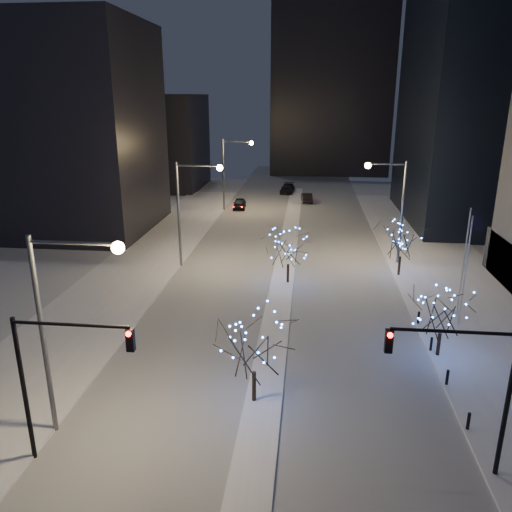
# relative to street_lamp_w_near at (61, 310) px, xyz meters

# --- Properties ---
(ground) EXTENTS (160.00, 160.00, 0.00)m
(ground) POSITION_rel_street_lamp_w_near_xyz_m (8.94, -2.00, -6.50)
(ground) COLOR silver
(ground) RESTS_ON ground
(road) EXTENTS (20.00, 130.00, 0.02)m
(road) POSITION_rel_street_lamp_w_near_xyz_m (8.94, 33.00, -6.49)
(road) COLOR #A4A9B2
(road) RESTS_ON ground
(median) EXTENTS (2.00, 80.00, 0.15)m
(median) POSITION_rel_street_lamp_w_near_xyz_m (8.94, 28.00, -6.42)
(median) COLOR white
(median) RESTS_ON ground
(east_sidewalk) EXTENTS (10.00, 90.00, 0.15)m
(east_sidewalk) POSITION_rel_street_lamp_w_near_xyz_m (23.94, 18.00, -6.42)
(east_sidewalk) COLOR white
(east_sidewalk) RESTS_ON ground
(west_sidewalk) EXTENTS (8.00, 90.00, 0.15)m
(west_sidewalk) POSITION_rel_street_lamp_w_near_xyz_m (-5.06, 18.00, -6.42)
(west_sidewalk) COLOR white
(west_sidewalk) RESTS_ON ground
(filler_west_near) EXTENTS (22.00, 18.00, 24.00)m
(filler_west_near) POSITION_rel_street_lamp_w_near_xyz_m (-19.06, 38.00, 5.50)
(filler_west_near) COLOR black
(filler_west_near) RESTS_ON ground
(filler_west_far) EXTENTS (18.00, 16.00, 16.00)m
(filler_west_far) POSITION_rel_street_lamp_w_near_xyz_m (-17.06, 68.00, 1.50)
(filler_west_far) COLOR black
(filler_west_far) RESTS_ON ground
(horizon_block) EXTENTS (24.00, 14.00, 42.00)m
(horizon_block) POSITION_rel_street_lamp_w_near_xyz_m (14.94, 90.00, 14.50)
(horizon_block) COLOR black
(horizon_block) RESTS_ON ground
(street_lamp_w_near) EXTENTS (4.40, 0.56, 10.00)m
(street_lamp_w_near) POSITION_rel_street_lamp_w_near_xyz_m (0.00, 0.00, 0.00)
(street_lamp_w_near) COLOR #595E66
(street_lamp_w_near) RESTS_ON ground
(street_lamp_w_mid) EXTENTS (4.40, 0.56, 10.00)m
(street_lamp_w_mid) POSITION_rel_street_lamp_w_near_xyz_m (0.00, 25.00, 0.00)
(street_lamp_w_mid) COLOR #595E66
(street_lamp_w_mid) RESTS_ON ground
(street_lamp_w_far) EXTENTS (4.40, 0.56, 10.00)m
(street_lamp_w_far) POSITION_rel_street_lamp_w_near_xyz_m (0.00, 50.00, 0.00)
(street_lamp_w_far) COLOR #595E66
(street_lamp_w_far) RESTS_ON ground
(street_lamp_east) EXTENTS (3.90, 0.56, 10.00)m
(street_lamp_east) POSITION_rel_street_lamp_w_near_xyz_m (19.02, 28.00, -0.05)
(street_lamp_east) COLOR #595E66
(street_lamp_east) RESTS_ON ground
(traffic_signal_west) EXTENTS (5.26, 0.43, 7.00)m
(traffic_signal_west) POSITION_rel_street_lamp_w_near_xyz_m (0.50, -2.00, -1.74)
(traffic_signal_west) COLOR black
(traffic_signal_west) RESTS_ON ground
(traffic_signal_east) EXTENTS (5.26, 0.43, 7.00)m
(traffic_signal_east) POSITION_rel_street_lamp_w_near_xyz_m (17.88, -1.00, -1.74)
(traffic_signal_east) COLOR black
(traffic_signal_east) RESTS_ON ground
(flagpoles) EXTENTS (1.35, 2.60, 8.00)m
(flagpoles) POSITION_rel_street_lamp_w_near_xyz_m (22.30, 15.25, -1.70)
(flagpoles) COLOR silver
(flagpoles) RESTS_ON east_sidewalk
(bollards) EXTENTS (0.16, 12.16, 0.90)m
(bollards) POSITION_rel_street_lamp_w_near_xyz_m (19.14, 8.00, -5.90)
(bollards) COLOR black
(bollards) RESTS_ON east_sidewalk
(car_near) EXTENTS (2.06, 4.48, 1.49)m
(car_near) POSITION_rel_street_lamp_w_near_xyz_m (1.04, 51.21, -5.76)
(car_near) COLOR black
(car_near) RESTS_ON ground
(car_mid) EXTENTS (1.96, 4.46, 1.42)m
(car_mid) POSITION_rel_street_lamp_w_near_xyz_m (10.75, 57.01, -5.79)
(car_mid) COLOR black
(car_mid) RESTS_ON ground
(car_far) EXTENTS (2.51, 5.38, 1.52)m
(car_far) POSITION_rel_street_lamp_w_near_xyz_m (7.44, 64.20, -5.74)
(car_far) COLOR black
(car_far) RESTS_ON ground
(holiday_tree_median_near) EXTENTS (4.88, 4.88, 5.17)m
(holiday_tree_median_near) POSITION_rel_street_lamp_w_near_xyz_m (8.44, 3.32, -3.07)
(holiday_tree_median_near) COLOR black
(holiday_tree_median_near) RESTS_ON median
(holiday_tree_median_far) EXTENTS (4.91, 4.91, 4.80)m
(holiday_tree_median_far) POSITION_rel_street_lamp_w_near_xyz_m (9.44, 21.41, -3.28)
(holiday_tree_median_far) COLOR black
(holiday_tree_median_far) RESTS_ON median
(holiday_tree_plaza_near) EXTENTS (4.02, 4.02, 4.70)m
(holiday_tree_plaza_near) POSITION_rel_street_lamp_w_near_xyz_m (19.44, 9.45, -3.40)
(holiday_tree_plaza_near) COLOR black
(holiday_tree_plaza_near) RESTS_ON east_sidewalk
(holiday_tree_plaza_far) EXTENTS (4.73, 4.73, 5.14)m
(holiday_tree_plaza_far) POSITION_rel_street_lamp_w_near_xyz_m (19.44, 24.34, -3.07)
(holiday_tree_plaza_far) COLOR black
(holiday_tree_plaza_far) RESTS_ON east_sidewalk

